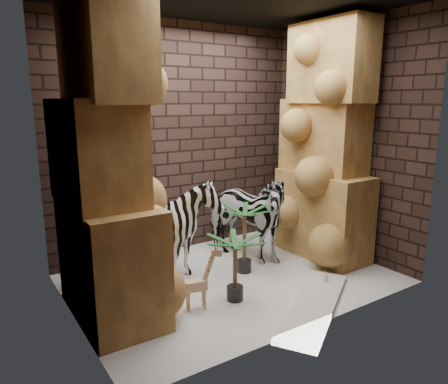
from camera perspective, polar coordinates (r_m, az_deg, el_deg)
floor at (r=4.89m, az=1.20°, el=-11.78°), size 3.50×3.50×0.00m
wall_back at (r=5.56m, az=-6.11°, el=7.14°), size 3.50×0.00×3.50m
wall_front at (r=3.54m, az=12.87°, el=3.88°), size 3.50×0.00×3.50m
wall_left at (r=3.79m, az=-21.11°, el=3.89°), size 0.00×3.00×3.00m
wall_right at (r=5.67m, az=16.11°, el=6.83°), size 0.00×3.00×3.00m
rock_pillar_left at (r=3.88m, az=-16.06°, el=4.42°), size 0.68×1.30×3.00m
rock_pillar_right at (r=5.42m, az=13.82°, el=6.72°), size 0.58×1.25×3.00m
zebra_right at (r=5.26m, az=2.73°, el=-2.32°), size 0.91×1.26×1.33m
zebra_left at (r=4.88m, az=-7.18°, el=-5.23°), size 1.17×1.34×1.07m
giraffe_toy at (r=4.12m, az=-3.89°, el=-11.82°), size 0.34×0.18×0.63m
palm_front at (r=4.94m, az=2.82°, el=-6.53°), size 0.36×0.36×0.81m
palm_back at (r=4.28m, az=1.53°, el=-10.40°), size 0.36×0.36×0.69m
surfboard at (r=4.36m, az=12.27°, el=-14.92°), size 1.55×1.19×0.05m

